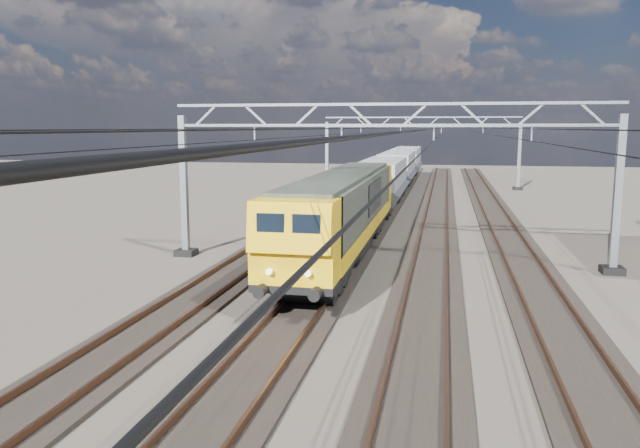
% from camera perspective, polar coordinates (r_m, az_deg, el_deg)
% --- Properties ---
extents(ground, '(160.00, 160.00, 0.00)m').
position_cam_1_polar(ground, '(24.27, 5.05, -5.66)').
color(ground, black).
rests_on(ground, ground).
extents(track_outer_west, '(2.60, 140.00, 0.30)m').
position_cam_1_polar(track_outer_west, '(25.58, -8.47, -4.80)').
color(track_outer_west, black).
rests_on(track_outer_west, ground).
extents(track_loco, '(2.60, 140.00, 0.30)m').
position_cam_1_polar(track_loco, '(24.54, 0.39, -5.29)').
color(track_loco, black).
rests_on(track_loco, ground).
extents(track_inner_east, '(2.60, 140.00, 0.30)m').
position_cam_1_polar(track_inner_east, '(24.12, 9.80, -5.67)').
color(track_inner_east, black).
rests_on(track_inner_east, ground).
extents(track_outer_east, '(2.60, 140.00, 0.30)m').
position_cam_1_polar(track_outer_east, '(24.36, 19.29, -5.90)').
color(track_outer_east, black).
rests_on(track_outer_east, ground).
extents(catenary_gantry_mid, '(19.90, 0.90, 7.11)m').
position_cam_1_polar(catenary_gantry_mid, '(27.56, 6.09, 4.30)').
color(catenary_gantry_mid, '#8F949C').
rests_on(catenary_gantry_mid, ground).
extents(catenary_gantry_far, '(19.90, 0.90, 7.11)m').
position_cam_1_polar(catenary_gantry_far, '(63.45, 9.16, 6.77)').
color(catenary_gantry_far, '#8F949C').
rests_on(catenary_gantry_far, ground).
extents(overhead_wires, '(12.03, 140.00, 0.53)m').
position_cam_1_polar(overhead_wires, '(31.47, 6.84, 8.21)').
color(overhead_wires, black).
rests_on(overhead_wires, ground).
extents(locomotive, '(2.76, 21.10, 3.62)m').
position_cam_1_polar(locomotive, '(28.52, 2.14, 1.30)').
color(locomotive, black).
rests_on(locomotive, ground).
extents(hopper_wagon_lead, '(3.38, 13.00, 3.25)m').
position_cam_1_polar(hopper_wagon_lead, '(45.99, 5.70, 4.01)').
color(hopper_wagon_lead, black).
rests_on(hopper_wagon_lead, ground).
extents(hopper_wagon_mid, '(3.38, 13.00, 3.25)m').
position_cam_1_polar(hopper_wagon_mid, '(60.10, 7.07, 5.11)').
color(hopper_wagon_mid, black).
rests_on(hopper_wagon_mid, ground).
extents(hopper_wagon_third, '(3.38, 13.00, 3.25)m').
position_cam_1_polar(hopper_wagon_third, '(74.24, 7.92, 5.79)').
color(hopper_wagon_third, black).
rests_on(hopper_wagon_third, ground).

